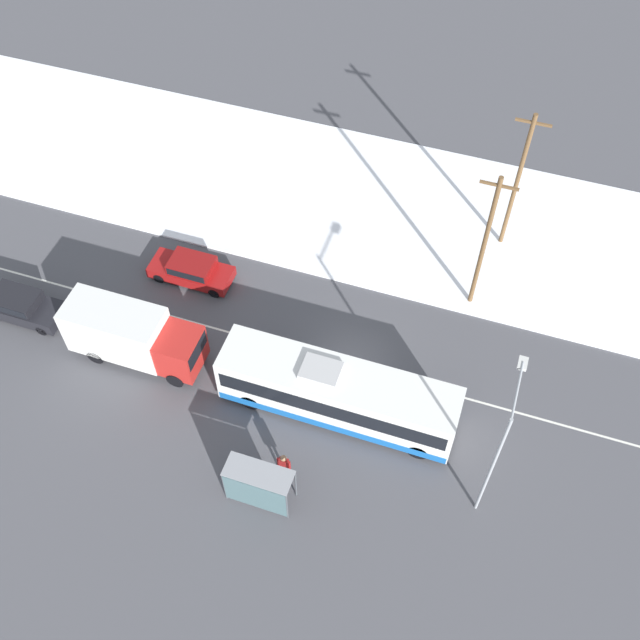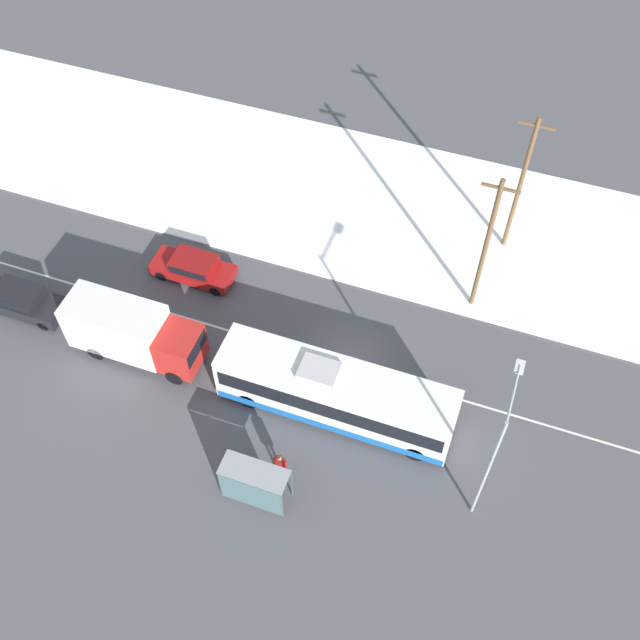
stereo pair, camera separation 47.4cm
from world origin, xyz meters
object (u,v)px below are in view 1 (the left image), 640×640
Objects in this scene: utility_pole_snowlot at (517,181)px; parked_car_near_truck at (19,304)px; box_truck at (132,334)px; sedan_car at (192,269)px; pedestrian_at_stop at (284,464)px; city_bus at (338,393)px; bus_shelter at (257,486)px; utility_pole_roadside at (485,243)px; streetlamp at (499,443)px.

parked_car_near_truck is at bearing -150.11° from utility_pole_snowlot.
box_truck is 7.05m from parked_car_near_truck.
sedan_car is at bearing 34.48° from parked_car_near_truck.
sedan_car is 0.98× the size of parked_car_near_truck.
box_truck is at bearing 157.66° from pedestrian_at_stop.
utility_pole_snowlot reaches higher than city_bus.
utility_pole_roadside reaches higher than bus_shelter.
bus_shelter is 0.34× the size of utility_pole_roadside.
utility_pole_snowlot is at bearing 29.89° from parked_car_near_truck.
sedan_car is at bearing 126.74° from bus_shelter.
bus_shelter is 16.04m from utility_pole_roadside.
pedestrian_at_stop is 19.17m from utility_pole_snowlot.
streetlamp is (18.03, -2.03, 3.24)m from box_truck.
box_truck is at bearing 173.58° from streetlamp.
pedestrian_at_stop is at bearing -22.34° from box_truck.
city_bus is 5.90m from bus_shelter.
bus_shelter is 0.38× the size of streetlamp.
utility_pole_roadside is (15.39, 8.85, 2.87)m from box_truck.
utility_pole_snowlot is (5.50, 13.58, 3.08)m from city_bus.
city_bus is at bearing -0.91° from parked_car_near_truck.
pedestrian_at_stop is at bearing 133.16° from sedan_car.
utility_pole_roadside is (22.37, 8.44, 3.79)m from parked_car_near_truck.
streetlamp reaches higher than city_bus.
sedan_car is at bearing 84.38° from box_truck.
parked_car_near_truck is at bearing 165.36° from pedestrian_at_stop.
bus_shelter is at bearing -31.84° from box_truck.
sedan_car is 0.58× the size of streetlamp.
city_bus reaches higher than box_truck.
city_bus is at bearing 151.66° from sedan_car.
city_bus is 4.22m from pedestrian_at_stop.
box_truck is 0.77× the size of utility_pole_roadside.
sedan_car is 15.67m from utility_pole_roadside.
utility_pole_roadside is at bearing -99.10° from utility_pole_snowlot.
parked_car_near_truck is 0.52× the size of utility_pole_snowlot.
city_bus is 3.78× the size of bus_shelter.
utility_pole_roadside is at bearing 64.88° from pedestrian_at_stop.
utility_pole_snowlot is (15.61, 8.13, 3.89)m from sedan_car.
pedestrian_at_stop reaches higher than parked_car_near_truck.
pedestrian_at_stop is 0.20× the size of utility_pole_roadside.
bus_shelter is at bearing -159.61° from streetlamp.
city_bus is at bearing 71.52° from bus_shelter.
parked_car_near_truck is 2.59× the size of pedestrian_at_stop.
utility_pole_snowlot is at bearing 80.90° from utility_pole_roadside.
pedestrian_at_stop is (16.40, -4.28, 0.25)m from parked_car_near_truck.
box_truck reaches higher than sedan_car.
city_bus is at bearing 163.64° from streetlamp.
sedan_car is at bearing 156.46° from streetlamp.
city_bus is 10.67m from box_truck.
bus_shelter is at bearing -108.48° from city_bus.
sedan_car is 19.53m from streetlamp.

